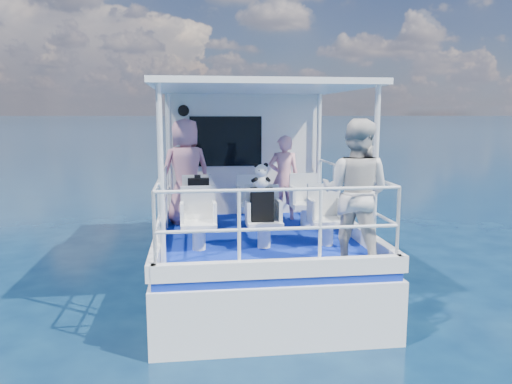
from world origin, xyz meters
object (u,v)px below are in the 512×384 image
Objects in this scene: passenger_stbd_aft at (355,193)px; panda at (261,176)px; passenger_port_fwd at (186,171)px; backpack_center at (262,205)px.

passenger_stbd_aft is 5.20× the size of panda.
passenger_port_fwd is 2.06m from panda.
passenger_port_fwd is 2.07m from backpack_center.
backpack_center is 0.40m from panda.
backpack_center is at bearing -8.56° from passenger_stbd_aft.
passenger_stbd_aft is at bearing 108.29° from passenger_port_fwd.
panda is at bearing 100.40° from passenger_port_fwd.
passenger_port_fwd is at bearing 120.76° from backpack_center.
passenger_stbd_aft is 1.38m from backpack_center.
backpack_center is at bearing 49.38° from panda.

